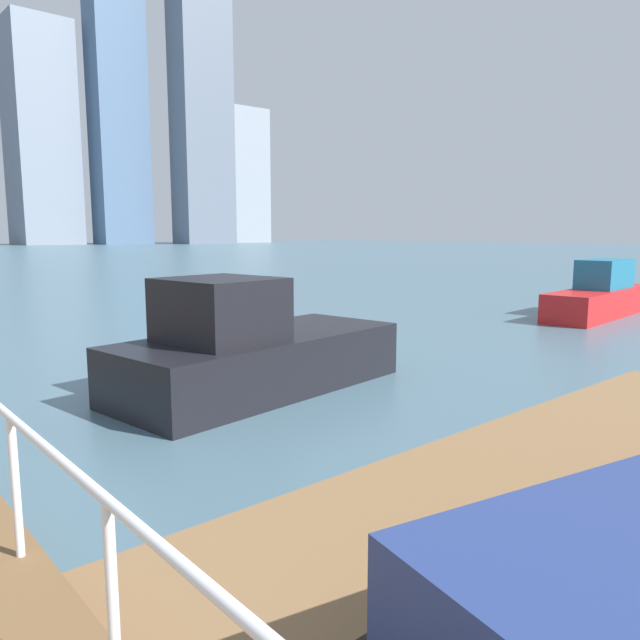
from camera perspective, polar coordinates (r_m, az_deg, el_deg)
The scene contains 8 objects.
ground_plane at distance 18.18m, azimuth -27.05°, elevation -1.31°, with size 300.00×300.00×0.00m, color #476675.
floating_dock at distance 7.56m, azimuth 18.90°, elevation -12.68°, with size 10.99×2.00×0.18m, color olive.
moored_boat_1 at distance 10.48m, azimuth -6.40°, elevation -2.99°, with size 5.53×2.91×2.01m.
moored_boat_4 at distance 21.92m, azimuth 25.03°, elevation 2.12°, with size 6.21×2.07×1.86m.
skyline_tower_4 at distance 158.09m, azimuth -24.93°, elevation 15.60°, with size 13.26×13.78×49.89m, color gray.
skyline_tower_5 at distance 159.84m, azimuth -18.78°, elevation 22.52°, with size 12.64×6.57×86.42m, color slate.
skyline_tower_6 at distance 160.57m, azimuth -11.25°, elevation 21.12°, with size 13.14×9.53×77.71m, color slate.
skyline_tower_7 at distance 173.39m, azimuth -7.08°, elevation 13.33°, with size 11.70×7.61×36.45m, color #8C939E.
Camera 1 is at (-4.17, 2.52, 2.74)m, focal length 33.77 mm.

